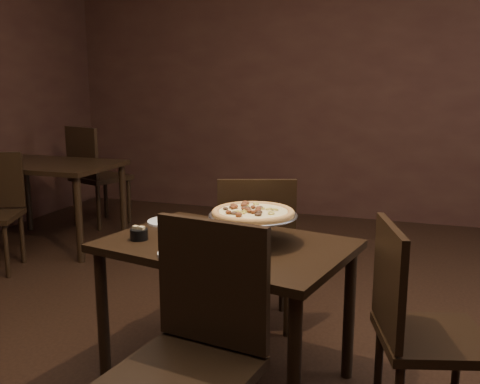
% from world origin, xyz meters
% --- Properties ---
extents(room, '(6.04, 7.04, 2.84)m').
position_xyz_m(room, '(0.06, 0.03, 1.40)').
color(room, black).
rests_on(room, ground).
extents(dining_table, '(1.24, 0.95, 0.70)m').
position_xyz_m(dining_table, '(0.06, 0.06, 0.60)').
color(dining_table, black).
rests_on(dining_table, ground).
extents(background_table, '(1.18, 0.79, 0.74)m').
position_xyz_m(background_table, '(-2.20, 1.65, 0.64)').
color(background_table, black).
rests_on(background_table, ground).
extents(pizza_stand, '(0.41, 0.41, 0.17)m').
position_xyz_m(pizza_stand, '(0.17, 0.10, 0.83)').
color(pizza_stand, silver).
rests_on(pizza_stand, dining_table).
extents(parmesan_shaker, '(0.05, 0.05, 0.10)m').
position_xyz_m(parmesan_shaker, '(-0.14, -0.01, 0.74)').
color(parmesan_shaker, beige).
rests_on(parmesan_shaker, dining_table).
extents(pepper_flake_shaker, '(0.07, 0.07, 0.12)m').
position_xyz_m(pepper_flake_shaker, '(0.04, -0.08, 0.75)').
color(pepper_flake_shaker, maroon).
rests_on(pepper_flake_shaker, dining_table).
extents(packet_caddy, '(0.08, 0.08, 0.07)m').
position_xyz_m(packet_caddy, '(-0.35, -0.03, 0.72)').
color(packet_caddy, black).
rests_on(packet_caddy, dining_table).
extents(napkin_stack, '(0.14, 0.14, 0.01)m').
position_xyz_m(napkin_stack, '(0.29, -0.26, 0.70)').
color(napkin_stack, silver).
rests_on(napkin_stack, dining_table).
extents(plate_left, '(0.22, 0.22, 0.01)m').
position_xyz_m(plate_left, '(-0.36, 0.30, 0.70)').
color(plate_left, white).
rests_on(plate_left, dining_table).
extents(plate_near, '(0.27, 0.27, 0.01)m').
position_xyz_m(plate_near, '(-0.03, -0.17, 0.70)').
color(plate_near, white).
rests_on(plate_near, dining_table).
extents(serving_spatula, '(0.16, 0.16, 0.02)m').
position_xyz_m(serving_spatula, '(0.11, 0.06, 0.83)').
color(serving_spatula, silver).
rests_on(serving_spatula, pizza_stand).
extents(chair_far, '(0.54, 0.54, 0.92)m').
position_xyz_m(chair_far, '(0.03, 0.63, 0.50)').
color(chair_far, black).
rests_on(chair_far, ground).
extents(chair_near, '(0.51, 0.51, 0.95)m').
position_xyz_m(chair_near, '(0.19, -0.62, 0.52)').
color(chair_near, black).
rests_on(chair_near, ground).
extents(chair_side, '(0.52, 0.52, 0.89)m').
position_xyz_m(chair_side, '(0.92, -0.09, 0.49)').
color(chair_side, black).
rests_on(chair_side, ground).
extents(bg_chair_far, '(0.60, 0.60, 1.01)m').
position_xyz_m(bg_chair_far, '(-2.20, 2.34, 0.55)').
color(bg_chair_far, black).
rests_on(bg_chair_far, ground).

